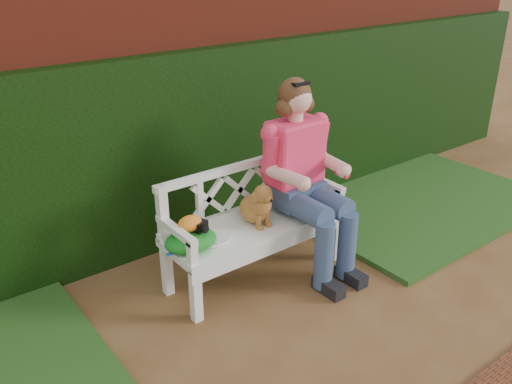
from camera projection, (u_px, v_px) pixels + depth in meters
ground at (295, 336)px, 3.77m from camera, size 60.00×60.00×0.00m
brick_wall at (154, 120)px, 4.68m from camera, size 10.00×0.30×2.20m
ivy_hedge at (169, 154)px, 4.63m from camera, size 10.00×0.18×1.70m
grass_right at (410, 199)px, 5.74m from camera, size 2.60×2.00×0.05m
garden_bench at (256, 249)px, 4.38m from camera, size 1.62×0.73×0.48m
seated_woman at (299, 173)px, 4.35m from camera, size 0.97×1.10×1.63m
dog at (256, 202)px, 4.21m from camera, size 0.29×0.36×0.36m
tennis_racket at (210, 239)px, 4.01m from camera, size 0.61×0.40×0.03m
green_bag at (191, 240)px, 3.90m from camera, size 0.42×0.34×0.13m
camera_item at (200, 226)px, 3.88m from camera, size 0.12×0.11×0.07m
baseball_glove at (190, 223)px, 3.86m from camera, size 0.22×0.18×0.12m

